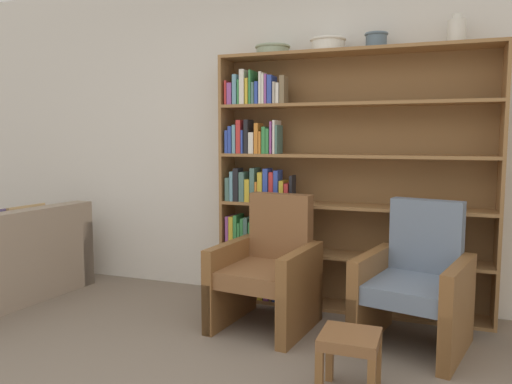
{
  "coord_description": "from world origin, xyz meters",
  "views": [
    {
      "loc": [
        0.97,
        -1.7,
        1.37
      ],
      "look_at": [
        -0.34,
        1.91,
        0.95
      ],
      "focal_mm": 35.0,
      "sensor_mm": 36.0,
      "label": 1
    }
  ],
  "objects": [
    {
      "name": "wall_back",
      "position": [
        0.0,
        2.4,
        1.38
      ],
      "size": [
        12.0,
        0.06,
        2.75
      ],
      "color": "silver",
      "rests_on": "ground"
    },
    {
      "name": "bowl_copper",
      "position": [
        -0.31,
        2.21,
        2.07
      ],
      "size": [
        0.29,
        0.29,
        0.07
      ],
      "color": "gray",
      "rests_on": "bookshelf"
    },
    {
      "name": "armchair_leather",
      "position": [
        -0.16,
        1.67,
        0.4
      ],
      "size": [
        0.72,
        0.75,
        0.95
      ],
      "rotation": [
        0.0,
        0.0,
        3.02
      ],
      "color": "brown",
      "rests_on": "ground"
    },
    {
      "name": "vase_tall",
      "position": [
        1.06,
        2.21,
        2.12
      ],
      "size": [
        0.12,
        0.12,
        0.21
      ],
      "color": "silver",
      "rests_on": "bookshelf"
    },
    {
      "name": "footstool",
      "position": [
        0.57,
        0.85,
        0.27
      ],
      "size": [
        0.3,
        0.3,
        0.34
      ],
      "color": "brown",
      "rests_on": "ground"
    },
    {
      "name": "bowl_sage",
      "position": [
        0.51,
        2.21,
        2.1
      ],
      "size": [
        0.17,
        0.17,
        0.11
      ],
      "color": "slate",
      "rests_on": "bookshelf"
    },
    {
      "name": "armchair_cushioned",
      "position": [
        0.87,
        1.67,
        0.4
      ],
      "size": [
        0.78,
        0.81,
        0.95
      ],
      "rotation": [
        0.0,
        0.0,
        2.9
      ],
      "color": "brown",
      "rests_on": "ground"
    },
    {
      "name": "bowl_cream",
      "position": [
        0.14,
        2.21,
        2.09
      ],
      "size": [
        0.28,
        0.28,
        0.1
      ],
      "color": "silver",
      "rests_on": "bookshelf"
    },
    {
      "name": "bookshelf",
      "position": [
        0.11,
        2.22,
        0.99
      ],
      "size": [
        2.14,
        0.3,
        2.03
      ],
      "color": "olive",
      "rests_on": "ground"
    }
  ]
}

